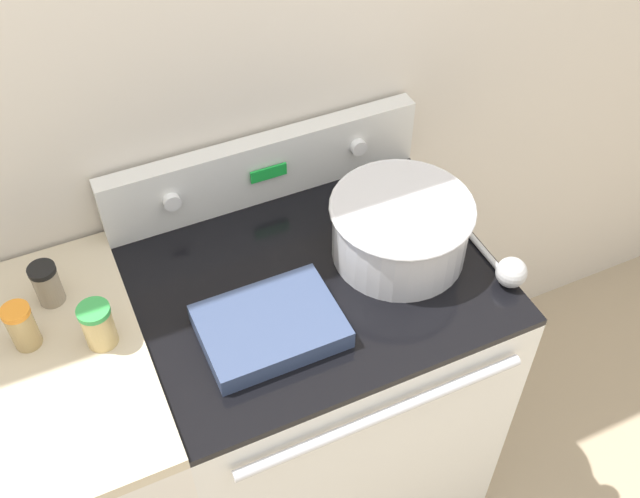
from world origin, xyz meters
name	(u,v)px	position (x,y,z in m)	size (l,w,h in m)	color
kitchen_wall	(249,79)	(0.00, 0.67, 1.25)	(8.00, 0.05, 2.50)	beige
stove_range	(316,394)	(0.00, 0.32, 0.48)	(0.78, 0.67, 0.96)	silver
control_panel	(264,168)	(0.00, 0.61, 1.04)	(0.78, 0.07, 0.17)	silver
side_counter	(57,495)	(-0.68, 0.32, 0.48)	(0.58, 0.64, 0.97)	silver
mixing_bowl	(400,227)	(0.20, 0.30, 1.04)	(0.32, 0.32, 0.15)	silver
casserole_dish	(270,325)	(-0.15, 0.21, 0.98)	(0.28, 0.21, 0.05)	#38476B
ladle	(507,269)	(0.38, 0.13, 0.99)	(0.07, 0.26, 0.07)	#B7B7B7
spice_jar_green_cap	(98,325)	(-0.47, 0.32, 1.02)	(0.07, 0.07, 0.10)	tan
spice_jar_black_cap	(47,284)	(-0.54, 0.48, 1.02)	(0.06, 0.06, 0.10)	gray
spice_jar_orange_cap	(22,326)	(-0.60, 0.38, 1.02)	(0.06, 0.06, 0.10)	tan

